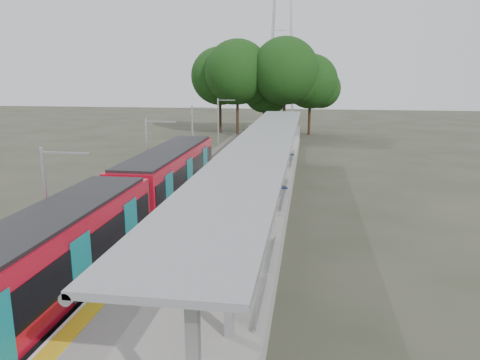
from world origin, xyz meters
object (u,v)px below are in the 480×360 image
train (125,206)px  info_pillar_far (254,169)px  bench_near (244,231)px  info_pillar_near (233,220)px  bench_mid (279,185)px  litter_bin (248,218)px  bench_far (288,152)px

train → info_pillar_far: train is taller
bench_near → info_pillar_near: (-0.58, 0.47, 0.33)m
bench_near → info_pillar_far: size_ratio=0.92×
bench_mid → litter_bin: 7.01m
bench_far → litter_bin: (-1.00, -18.61, -0.08)m
info_pillar_near → info_pillar_far: bearing=108.7°
train → bench_near: (5.89, -1.28, -0.51)m
train → bench_near: 6.05m
bench_mid → info_pillar_near: (-1.51, -8.49, 0.36)m
info_pillar_far → litter_bin: (0.90, -10.28, -0.26)m
info_pillar_near → train: bearing=-172.2°
train → litter_bin: 5.86m
bench_mid → litter_bin: (-1.04, -6.93, -0.03)m
train → bench_near: bearing=-12.3°
train → info_pillar_far: 12.06m
litter_bin → train: bearing=-172.7°
train → litter_bin: bearing=7.3°
bench_near → bench_mid: size_ratio=1.06×
train → info_pillar_far: size_ratio=15.99×
train → bench_near: size_ratio=17.44×
bench_far → bench_near: bearing=-112.7°
bench_near → info_pillar_near: 0.81m
bench_near → info_pillar_far: (-1.01, 12.31, 0.20)m
info_pillar_far → info_pillar_near: bearing=-72.3°
info_pillar_far → bench_mid: bearing=-44.2°
train → bench_mid: (6.83, 7.67, -0.53)m
bench_far → info_pillar_far: bearing=-123.1°
bench_mid → bench_far: (-0.04, 11.68, 0.05)m
bench_near → litter_bin: (-0.10, 2.03, -0.05)m
bench_far → info_pillar_near: bearing=-114.4°
train → info_pillar_near: bearing=-8.7°
bench_near → bench_mid: (0.94, 8.96, -0.03)m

